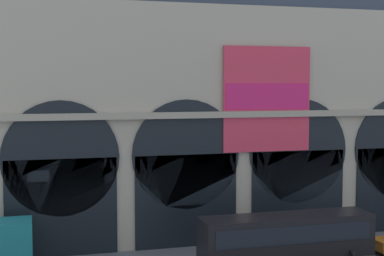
# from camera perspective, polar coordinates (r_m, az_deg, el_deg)

# --- Properties ---
(station_building) EXTENTS (43.76, 6.11, 19.93)m
(station_building) POSITION_cam_1_polar(r_m,az_deg,el_deg) (43.70, 3.83, 2.34)
(station_building) COLOR #B2A891
(station_building) RESTS_ON ground
(bus_center) EXTENTS (11.00, 3.25, 3.10)m
(bus_center) POSITION_cam_1_polar(r_m,az_deg,el_deg) (37.37, 9.24, -10.39)
(bus_center) COLOR black
(bus_center) RESTS_ON ground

